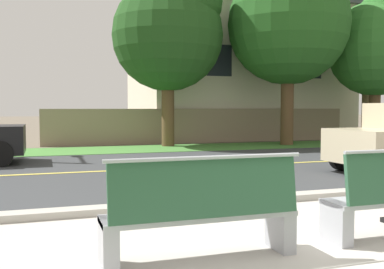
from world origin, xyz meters
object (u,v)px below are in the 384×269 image
object	(u,v)px
shade_tree_centre	(380,41)
shade_tree_left	(293,15)
shade_tree_far_left	(172,27)
bench_left	(202,213)

from	to	relation	value
shade_tree_centre	shade_tree_left	bearing A→B (deg)	176.44
shade_tree_far_left	shade_tree_centre	world-z (taller)	shade_tree_far_left
bench_left	shade_tree_left	world-z (taller)	shade_tree_left
bench_left	shade_tree_left	xyz separation A→B (m)	(7.76, 11.40, 4.53)
bench_left	shade_tree_far_left	size ratio (longest dim) A/B	0.27
shade_tree_centre	shade_tree_far_left	bearing A→B (deg)	172.72
shade_tree_far_left	shade_tree_left	size ratio (longest dim) A/B	0.88
shade_tree_far_left	shade_tree_centre	size ratio (longest dim) A/B	1.07
shade_tree_left	shade_tree_centre	bearing A→B (deg)	-3.56
bench_left	shade_tree_left	size ratio (longest dim) A/B	0.24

